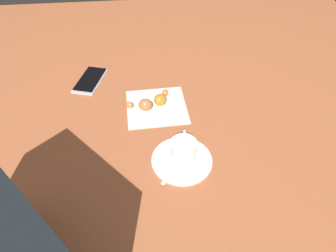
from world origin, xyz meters
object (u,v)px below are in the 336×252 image
(espresso_cup, at_px, (183,149))
(sugar_packet, at_px, (169,151))
(saucer, at_px, (182,159))
(napkin, at_px, (157,106))
(teaspoon, at_px, (180,155))
(cell_phone, at_px, (90,80))
(croissant, at_px, (152,102))

(espresso_cup, height_order, sugar_packet, espresso_cup)
(saucer, height_order, napkin, saucer)
(saucer, distance_m, teaspoon, 0.01)
(saucer, xyz_separation_m, espresso_cup, (-0.01, 0.00, 0.03))
(sugar_packet, xyz_separation_m, napkin, (-0.18, -0.02, -0.01))
(teaspoon, relative_size, sugar_packet, 1.97)
(espresso_cup, distance_m, napkin, 0.20)
(sugar_packet, height_order, napkin, sugar_packet)
(espresso_cup, xyz_separation_m, sugar_packet, (-0.01, -0.03, -0.02))
(cell_phone, bearing_deg, sugar_packet, 33.58)
(saucer, height_order, espresso_cup, espresso_cup)
(teaspoon, relative_size, cell_phone, 0.80)
(teaspoon, bearing_deg, croissant, -165.09)
(saucer, height_order, sugar_packet, sugar_packet)
(espresso_cup, bearing_deg, cell_phone, -143.84)
(teaspoon, bearing_deg, napkin, -168.32)
(espresso_cup, bearing_deg, napkin, -165.80)
(teaspoon, xyz_separation_m, sugar_packet, (-0.01, -0.02, 0.00))
(croissant, bearing_deg, espresso_cup, 17.35)
(napkin, relative_size, croissant, 1.25)
(saucer, xyz_separation_m, napkin, (-0.20, -0.04, -0.00))
(teaspoon, xyz_separation_m, napkin, (-0.19, -0.04, -0.01))
(croissant, bearing_deg, teaspoon, 14.91)
(teaspoon, height_order, sugar_packet, teaspoon)
(teaspoon, relative_size, croissant, 0.92)
(espresso_cup, xyz_separation_m, napkin, (-0.19, -0.05, -0.03))
(saucer, distance_m, sugar_packet, 0.04)
(espresso_cup, height_order, croissant, espresso_cup)
(teaspoon, bearing_deg, espresso_cup, 96.37)
(teaspoon, distance_m, sugar_packet, 0.03)
(saucer, height_order, cell_phone, same)
(teaspoon, bearing_deg, sugar_packet, -121.92)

